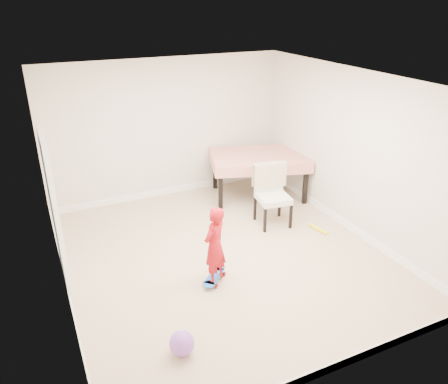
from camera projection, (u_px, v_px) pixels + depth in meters
name	position (u px, v px, depth m)	size (l,w,h in m)	color
ground	(224.00, 255.00, 6.57)	(5.00, 5.00, 0.00)	tan
ceiling	(224.00, 82.00, 5.51)	(4.50, 5.00, 0.04)	white
wall_back	(167.00, 130.00, 8.08)	(4.50, 0.04, 2.60)	silver
wall_front	(338.00, 269.00, 3.99)	(4.50, 0.04, 2.60)	silver
wall_left	(54.00, 206.00, 5.17)	(0.04, 5.00, 2.60)	silver
wall_right	(351.00, 153.00, 6.90)	(0.04, 5.00, 2.60)	silver
door	(55.00, 216.00, 5.54)	(0.10, 0.94, 2.11)	white
baseboard_back	(170.00, 190.00, 8.60)	(4.50, 0.02, 0.12)	white
baseboard_front	(326.00, 370.00, 4.50)	(4.50, 0.02, 0.12)	white
baseboard_left	(68.00, 291.00, 5.68)	(0.02, 5.00, 0.12)	white
baseboard_right	(343.00, 222.00, 7.42)	(0.02, 5.00, 0.12)	white
dining_table	(258.00, 175.00, 8.37)	(1.78, 1.12, 0.84)	red
dining_chair	(273.00, 196.00, 7.27)	(0.56, 0.64, 1.03)	silver
skateboard	(214.00, 278.00, 5.98)	(0.55, 0.20, 0.08)	blue
child	(215.00, 248.00, 5.73)	(0.40, 0.26, 1.10)	#B5121B
balloon	(182.00, 343.00, 4.73)	(0.28, 0.28, 0.28)	#9154CA
foam_toy	(318.00, 229.00, 7.25)	(0.06, 0.06, 0.40)	yellow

